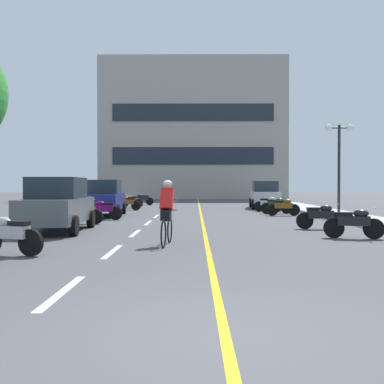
{
  "coord_description": "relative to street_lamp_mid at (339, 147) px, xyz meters",
  "views": [
    {
      "loc": [
        -0.06,
        -4.54,
        1.57
      ],
      "look_at": [
        -0.2,
        15.08,
        1.26
      ],
      "focal_mm": 42.19,
      "sensor_mm": 36.0,
      "label": 1
    }
  ],
  "objects": [
    {
      "name": "ground_plane",
      "position": [
        -7.34,
        2.34,
        -3.51
      ],
      "size": [
        140.0,
        140.0,
        0.0
      ],
      "primitive_type": "plane",
      "color": "#47474C"
    },
    {
      "name": "curb_left",
      "position": [
        -14.54,
        5.34,
        -3.45
      ],
      "size": [
        2.4,
        72.0,
        0.12
      ],
      "primitive_type": "cube",
      "color": "#A8A8A3",
      "rests_on": "ground"
    },
    {
      "name": "curb_right",
      "position": [
        -0.14,
        5.34,
        -3.45
      ],
      "size": [
        2.4,
        72.0,
        0.12
      ],
      "primitive_type": "cube",
      "color": "#A8A8A3",
      "rests_on": "ground"
    },
    {
      "name": "lane_dash_0",
      "position": [
        -9.34,
        -16.66,
        -3.5
      ],
      "size": [
        0.14,
        2.2,
        0.01
      ],
      "primitive_type": "cube",
      "color": "silver",
      "rests_on": "ground"
    },
    {
      "name": "lane_dash_1",
      "position": [
        -9.34,
        -12.66,
        -3.5
      ],
      "size": [
        0.14,
        2.2,
        0.01
      ],
      "primitive_type": "cube",
      "color": "silver",
      "rests_on": "ground"
    },
    {
      "name": "lane_dash_2",
      "position": [
        -9.34,
        -8.66,
        -3.5
      ],
      "size": [
        0.14,
        2.2,
        0.01
      ],
      "primitive_type": "cube",
      "color": "silver",
      "rests_on": "ground"
    },
    {
      "name": "lane_dash_3",
      "position": [
        -9.34,
        -4.66,
        -3.5
      ],
      "size": [
        0.14,
        2.2,
        0.01
      ],
      "primitive_type": "cube",
      "color": "silver",
      "rests_on": "ground"
    },
    {
      "name": "lane_dash_4",
      "position": [
        -9.34,
        -0.66,
        -3.5
      ],
      "size": [
        0.14,
        2.2,
        0.01
      ],
      "primitive_type": "cube",
      "color": "silver",
      "rests_on": "ground"
    },
    {
      "name": "lane_dash_5",
      "position": [
        -9.34,
        3.34,
        -3.5
      ],
      "size": [
        0.14,
        2.2,
        0.01
      ],
      "primitive_type": "cube",
      "color": "silver",
      "rests_on": "ground"
    },
    {
      "name": "lane_dash_6",
      "position": [
        -9.34,
        7.34,
        -3.5
      ],
      "size": [
        0.14,
        2.2,
        0.01
      ],
      "primitive_type": "cube",
      "color": "silver",
      "rests_on": "ground"
    },
    {
      "name": "lane_dash_7",
      "position": [
        -9.34,
        11.34,
        -3.5
      ],
      "size": [
        0.14,
        2.2,
        0.01
      ],
      "primitive_type": "cube",
      "color": "silver",
      "rests_on": "ground"
    },
    {
      "name": "lane_dash_8",
      "position": [
        -9.34,
        15.34,
        -3.5
      ],
      "size": [
        0.14,
        2.2,
        0.01
      ],
      "primitive_type": "cube",
      "color": "silver",
      "rests_on": "ground"
    },
    {
      "name": "lane_dash_9",
      "position": [
        -9.34,
        19.34,
        -3.5
      ],
      "size": [
        0.14,
        2.2,
        0.01
      ],
      "primitive_type": "cube",
      "color": "silver",
      "rests_on": "ground"
    },
    {
      "name": "lane_dash_10",
      "position": [
        -9.34,
        23.34,
        -3.5
      ],
      "size": [
        0.14,
        2.2,
        0.01
      ],
      "primitive_type": "cube",
      "color": "silver",
      "rests_on": "ground"
    },
    {
      "name": "lane_dash_11",
      "position": [
        -9.34,
        27.34,
        -3.5
      ],
      "size": [
        0.14,
        2.2,
        0.01
      ],
      "primitive_type": "cube",
      "color": "silver",
      "rests_on": "ground"
    },
    {
      "name": "centre_line_yellow",
      "position": [
        -7.09,
        5.34,
        -3.5
      ],
      "size": [
        0.12,
        66.0,
        0.01
      ],
      "primitive_type": "cube",
      "color": "gold",
      "rests_on": "ground"
    },
    {
      "name": "office_building",
      "position": [
        -7.63,
        30.91,
        4.44
      ],
      "size": [
        21.07,
        9.27,
        15.89
      ],
      "color": "#9E998E",
      "rests_on": "ground"
    },
    {
      "name": "street_lamp_mid",
      "position": [
        0.0,
        0.0,
        0.0
      ],
      "size": [
        1.46,
        0.36,
        4.56
      ],
      "color": "black",
      "rests_on": "curb_right"
    },
    {
      "name": "parked_car_near",
      "position": [
        -12.02,
        -8.14,
        -2.59
      ],
      "size": [
        2.07,
        4.27,
        1.82
      ],
      "color": "black",
      "rests_on": "ground"
    },
    {
      "name": "parked_car_mid",
      "position": [
        -12.03,
        -0.36,
        -2.59
      ],
      "size": [
        2.1,
        4.29,
        1.82
      ],
      "color": "black",
      "rests_on": "ground"
    },
    {
      "name": "parked_car_far",
      "position": [
        -2.73,
        6.89,
        -2.59
      ],
      "size": [
        2.14,
        4.3,
        1.82
      ],
      "color": "black",
      "rests_on": "ground"
    },
    {
      "name": "motorcycle_1",
      "position": [
        -11.54,
        -13.22,
        -3.03
      ],
      "size": [
        1.66,
        0.75,
        0.92
      ],
      "color": "black",
      "rests_on": "ground"
    },
    {
      "name": "motorcycle_2",
      "position": [
        -2.76,
        -10.07,
        -3.03
      ],
      "size": [
        1.67,
        0.7,
        0.92
      ],
      "color": "black",
      "rests_on": "ground"
    },
    {
      "name": "motorcycle_3",
      "position": [
        -2.95,
        -7.25,
        -3.03
      ],
      "size": [
        1.7,
        0.6,
        0.92
      ],
      "color": "black",
      "rests_on": "ground"
    },
    {
      "name": "motorcycle_4",
      "position": [
        -11.91,
        -5.12,
        -3.03
      ],
      "size": [
        1.68,
        0.66,
        0.92
      ],
      "color": "black",
      "rests_on": "ground"
    },
    {
      "name": "motorcycle_5",
      "position": [
        -11.51,
        -3.02,
        -3.03
      ],
      "size": [
        1.7,
        0.6,
        0.92
      ],
      "color": "black",
      "rests_on": "ground"
    },
    {
      "name": "motorcycle_6",
      "position": [
        -2.91,
        -0.32,
        -3.03
      ],
      "size": [
        1.7,
        0.6,
        0.92
      ],
      "color": "black",
      "rests_on": "ground"
    },
    {
      "name": "motorcycle_7",
      "position": [
        -2.97,
        1.31,
        -3.03
      ],
      "size": [
        1.7,
        0.6,
        0.92
      ],
      "color": "black",
      "rests_on": "ground"
    },
    {
      "name": "motorcycle_8",
      "position": [
        -3.1,
        3.18,
        -3.03
      ],
      "size": [
        1.68,
        0.64,
        0.92
      ],
      "color": "black",
      "rests_on": "ground"
    },
    {
      "name": "motorcycle_9",
      "position": [
        -11.59,
        4.63,
        -3.03
      ],
      "size": [
        1.68,
        0.67,
        0.92
      ],
      "color": "black",
      "rests_on": "ground"
    },
    {
      "name": "motorcycle_10",
      "position": [
        -11.81,
        6.51,
        -3.03
      ],
      "size": [
        1.64,
        0.78,
        0.92
      ],
      "color": "black",
      "rests_on": "ground"
    },
    {
      "name": "motorcycle_11",
      "position": [
        -11.83,
        8.09,
        -3.03
      ],
      "size": [
        1.64,
        0.79,
        0.92
      ],
      "color": "black",
      "rests_on": "ground"
    },
    {
      "name": "motorcycle_12",
      "position": [
        -11.46,
        11.4,
        -3.03
      ],
      "size": [
        1.67,
        0.69,
        0.92
      ],
      "color": "black",
      "rests_on": "ground"
    },
    {
      "name": "cyclist_rider",
      "position": [
        -8.14,
        -11.5,
        -2.62
      ],
      "size": [
        0.43,
        1.77,
        1.71
      ],
      "color": "black",
      "rests_on": "ground"
    }
  ]
}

